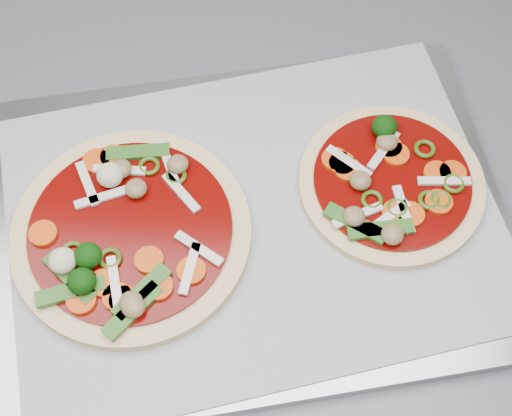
{
  "coord_description": "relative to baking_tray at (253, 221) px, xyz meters",
  "views": [
    {
      "loc": [
        -0.69,
        0.92,
        1.49
      ],
      "look_at": [
        -0.71,
        1.22,
        0.93
      ],
      "focal_mm": 50.0,
      "sensor_mm": 36.0,
      "label": 1
    }
  ],
  "objects": [
    {
      "name": "baking_tray",
      "position": [
        0.0,
        0.0,
        0.0
      ],
      "size": [
        0.52,
        0.43,
        0.01
      ],
      "primitive_type": "cube",
      "rotation": [
        0.0,
        0.0,
        0.23
      ],
      "color": "gray",
      "rests_on": "countertop"
    },
    {
      "name": "parchment",
      "position": [
        0.0,
        0.0,
        0.01
      ],
      "size": [
        0.51,
        0.43,
        0.0
      ],
      "primitive_type": "cube",
      "rotation": [
        0.0,
        0.0,
        0.3
      ],
      "color": "#9A999F",
      "rests_on": "baking_tray"
    },
    {
      "name": "pizza_left",
      "position": [
        -0.11,
        -0.03,
        0.02
      ],
      "size": [
        0.25,
        0.25,
        0.04
      ],
      "rotation": [
        0.0,
        0.0,
        0.22
      ],
      "color": "#EDCF8C",
      "rests_on": "parchment"
    },
    {
      "name": "pizza_right",
      "position": [
        0.12,
        0.04,
        0.02
      ],
      "size": [
        0.2,
        0.2,
        0.03
      ],
      "rotation": [
        0.0,
        0.0,
        -0.2
      ],
      "color": "#EDCF8C",
      "rests_on": "parchment"
    }
  ]
}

